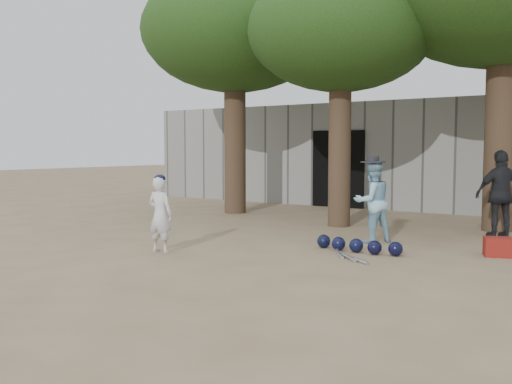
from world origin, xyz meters
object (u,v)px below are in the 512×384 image
Objects in this scene: boy_player at (160,215)px; red_bag at (498,247)px; spectator_blue at (372,201)px; spectator_dark at (501,194)px.

boy_player is 2.94× the size of red_bag.
spectator_blue is at bearing -136.85° from boy_player.
red_bag is at bearing 121.31° from spectator_blue.
spectator_blue is 0.89× the size of spectator_dark.
spectator_blue is (2.47, 2.86, 0.12)m from boy_player.
red_bag is (2.18, -0.15, -0.59)m from spectator_blue.
boy_player is at bearing -5.41° from spectator_blue.
spectator_dark is 3.96× the size of red_bag.
spectator_dark reaches higher than boy_player.
spectator_dark reaches higher than red_bag.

